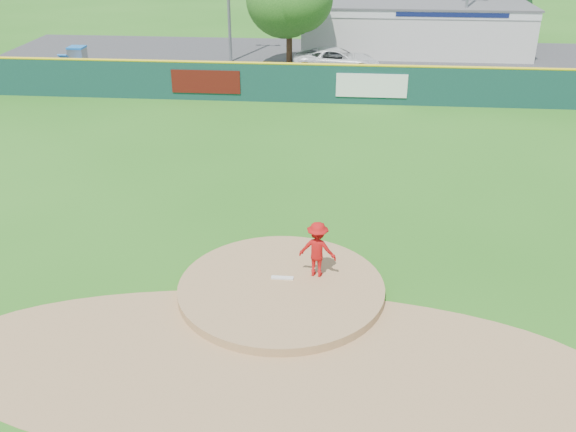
# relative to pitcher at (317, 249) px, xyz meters

# --- Properties ---
(ground) EXTENTS (120.00, 120.00, 0.00)m
(ground) POSITION_rel_pitcher_xyz_m (-0.92, -0.59, -1.04)
(ground) COLOR #286B19
(ground) RESTS_ON ground
(pitchers_mound) EXTENTS (5.50, 5.50, 0.50)m
(pitchers_mound) POSITION_rel_pitcher_xyz_m (-0.92, -0.59, -1.04)
(pitchers_mound) COLOR #9E774C
(pitchers_mound) RESTS_ON ground
(pitching_rubber) EXTENTS (0.60, 0.15, 0.04)m
(pitching_rubber) POSITION_rel_pitcher_xyz_m (-0.92, -0.29, -0.77)
(pitching_rubber) COLOR white
(pitching_rubber) RESTS_ON pitchers_mound
(infield_dirt_arc) EXTENTS (15.40, 15.40, 0.01)m
(infield_dirt_arc) POSITION_rel_pitcher_xyz_m (-0.92, -3.59, -1.03)
(infield_dirt_arc) COLOR #9E774C
(infield_dirt_arc) RESTS_ON ground
(parking_lot) EXTENTS (44.00, 16.00, 0.02)m
(parking_lot) POSITION_rel_pitcher_xyz_m (-0.92, 26.41, -1.03)
(parking_lot) COLOR #38383A
(parking_lot) RESTS_ON ground
(pitcher) EXTENTS (1.10, 0.75, 1.57)m
(pitcher) POSITION_rel_pitcher_xyz_m (0.00, 0.00, 0.00)
(pitcher) COLOR #B10F0F
(pitcher) RESTS_ON pitchers_mound
(van) EXTENTS (5.23, 2.44, 1.45)m
(van) POSITION_rel_pitcher_xyz_m (-0.00, 24.12, -0.29)
(van) COLOR white
(van) RESTS_ON parking_lot
(pool_building_grp) EXTENTS (15.20, 8.20, 3.31)m
(pool_building_grp) POSITION_rel_pitcher_xyz_m (5.08, 31.40, 0.63)
(pool_building_grp) COLOR silver
(pool_building_grp) RESTS_ON ground
(fence_banners) EXTENTS (12.15, 0.04, 1.20)m
(fence_banners) POSITION_rel_pitcher_xyz_m (-2.37, 17.33, -0.04)
(fence_banners) COLOR #52110B
(fence_banners) RESTS_ON ground
(playground_slide) EXTENTS (0.96, 2.71, 1.49)m
(playground_slide) POSITION_rel_pitcher_xyz_m (-15.78, 22.98, -0.28)
(playground_slide) COLOR blue
(playground_slide) RESTS_ON ground
(outfield_fence) EXTENTS (40.00, 0.14, 2.07)m
(outfield_fence) POSITION_rel_pitcher_xyz_m (-0.92, 17.41, 0.05)
(outfield_fence) COLOR #123B36
(outfield_fence) RESTS_ON ground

